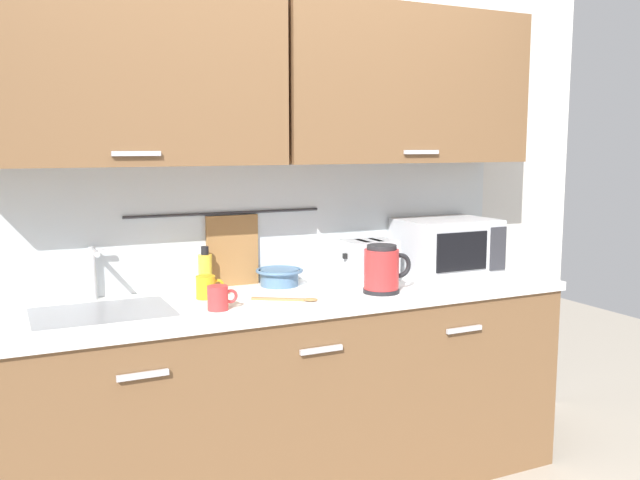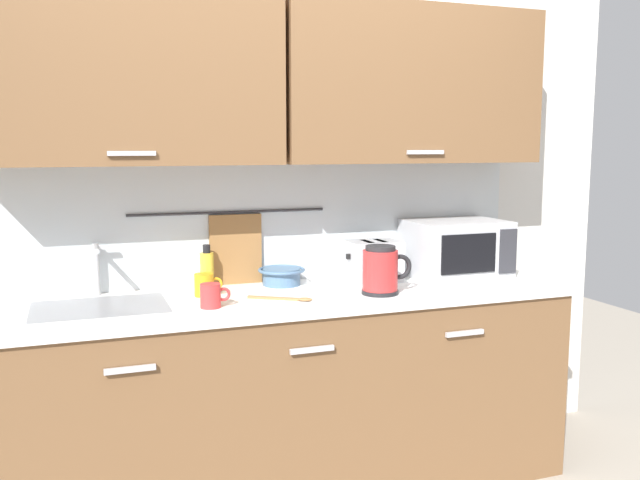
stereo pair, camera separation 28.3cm
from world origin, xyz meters
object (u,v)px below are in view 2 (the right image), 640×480
(electric_kettle, at_px, (381,270))
(mug_by_kettle, at_px, (211,296))
(toaster, at_px, (374,261))
(mug_near_sink, at_px, (205,285))
(wooden_spoon, at_px, (288,299))
(microwave, at_px, (456,248))
(mixing_bowl, at_px, (282,275))
(dish_soap_bottle, at_px, (207,269))

(electric_kettle, bearing_deg, mug_by_kettle, 179.96)
(toaster, bearing_deg, mug_near_sink, -176.65)
(toaster, relative_size, wooden_spoon, 1.03)
(wooden_spoon, bearing_deg, microwave, 13.97)
(microwave, xyz_separation_m, mixing_bowl, (-0.86, 0.08, -0.09))
(dish_soap_bottle, bearing_deg, toaster, -7.62)
(dish_soap_bottle, bearing_deg, wooden_spoon, -52.27)
(mug_by_kettle, bearing_deg, mug_near_sink, 86.05)
(dish_soap_bottle, xyz_separation_m, mixing_bowl, (0.33, -0.04, -0.04))
(microwave, height_order, mixing_bowl, microwave)
(mug_near_sink, distance_m, mug_by_kettle, 0.22)
(electric_kettle, height_order, toaster, electric_kettle)
(toaster, bearing_deg, dish_soap_bottle, 172.38)
(dish_soap_bottle, bearing_deg, electric_kettle, -28.34)
(dish_soap_bottle, distance_m, mug_near_sink, 0.16)
(wooden_spoon, bearing_deg, mug_by_kettle, -176.35)
(dish_soap_bottle, bearing_deg, microwave, -5.43)
(microwave, relative_size, mug_by_kettle, 3.83)
(microwave, bearing_deg, mixing_bowl, 174.98)
(electric_kettle, distance_m, mug_by_kettle, 0.73)
(electric_kettle, relative_size, mixing_bowl, 1.06)
(wooden_spoon, bearing_deg, electric_kettle, -2.92)
(electric_kettle, distance_m, wooden_spoon, 0.42)
(toaster, bearing_deg, mixing_bowl, 171.49)
(toaster, height_order, mug_by_kettle, toaster)
(mug_near_sink, bearing_deg, electric_kettle, -16.81)
(mug_by_kettle, bearing_deg, mixing_bowl, 40.18)
(microwave, xyz_separation_m, mug_by_kettle, (-1.25, -0.25, -0.09))
(microwave, xyz_separation_m, mug_near_sink, (-1.23, -0.04, -0.09))
(microwave, relative_size, mixing_bowl, 2.15)
(mixing_bowl, height_order, wooden_spoon, mixing_bowl)
(microwave, relative_size, dish_soap_bottle, 2.35)
(microwave, bearing_deg, dish_soap_bottle, 174.57)
(microwave, xyz_separation_m, toaster, (-0.43, 0.01, -0.04))
(mug_near_sink, bearing_deg, mug_by_kettle, -93.95)
(mixing_bowl, bearing_deg, electric_kettle, -43.57)
(microwave, bearing_deg, toaster, 178.47)
(mug_by_kettle, xyz_separation_m, wooden_spoon, (0.32, 0.02, -0.04))
(microwave, height_order, dish_soap_bottle, microwave)
(toaster, distance_m, mug_by_kettle, 0.86)
(microwave, bearing_deg, wooden_spoon, -166.03)
(microwave, relative_size, mug_near_sink, 3.83)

